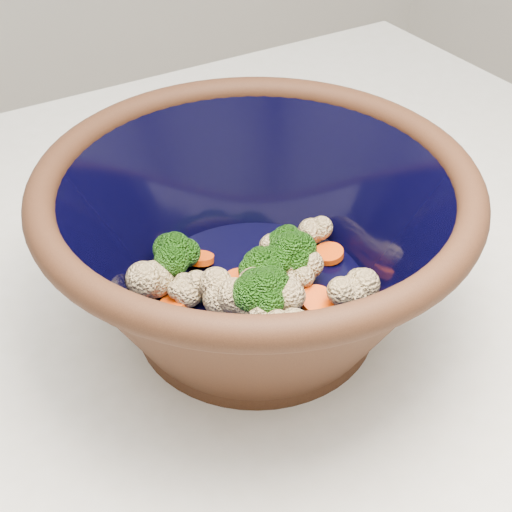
{
  "coord_description": "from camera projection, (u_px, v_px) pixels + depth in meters",
  "views": [
    {
      "loc": [
        -0.21,
        -0.32,
        1.35
      ],
      "look_at": [
        0.03,
        0.08,
        0.97
      ],
      "focal_mm": 50.0,
      "sensor_mm": 36.0,
      "label": 1
    }
  ],
  "objects": [
    {
      "name": "mixing_bowl",
      "position": [
        256.0,
        242.0,
        0.59
      ],
      "size": [
        0.36,
        0.36,
        0.16
      ],
      "rotation": [
        0.0,
        0.0,
        0.05
      ],
      "color": "black",
      "rests_on": "counter"
    },
    {
      "name": "vegetable_pile",
      "position": [
        257.0,
        277.0,
        0.61
      ],
      "size": [
        0.19,
        0.17,
        0.05
      ],
      "color": "#608442",
      "rests_on": "mixing_bowl"
    }
  ]
}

